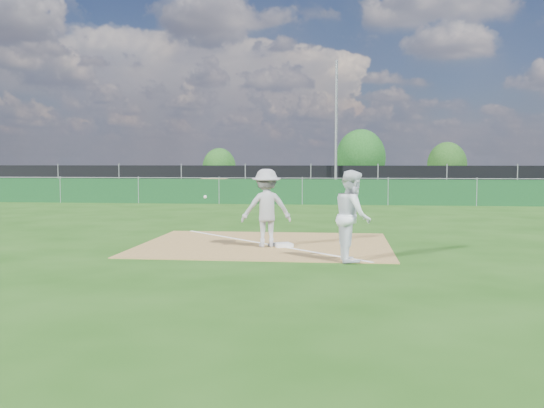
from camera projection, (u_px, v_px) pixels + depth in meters
The scene contains 17 objects.
ground at pixel (294, 214), 23.70m from camera, with size 90.00×90.00×0.00m, color #1A450E.
infield_dirt at pixel (265, 244), 14.78m from camera, with size 6.00×5.00×0.02m, color olive.
foul_line at pixel (265, 244), 14.77m from camera, with size 0.08×7.00×0.01m, color white.
green_fence at pixel (302, 192), 28.61m from camera, with size 44.00×0.05×1.20m, color #103C1A.
dirt_mound at pixel (214, 188), 32.65m from camera, with size 3.38×2.60×1.17m, color olive.
black_fence at pixel (311, 180), 36.52m from camera, with size 46.00×0.04×1.80m, color black.
parking_lot at pixel (314, 191), 41.53m from camera, with size 46.00×9.00×0.01m, color black.
light_pole at pixel (336, 128), 35.83m from camera, with size 0.16×0.16×8.00m, color slate.
first_base at pixel (283, 245), 14.31m from camera, with size 0.40×0.40×0.08m, color white.
play_at_first at pixel (266, 208), 14.25m from camera, with size 2.12×0.97×1.83m.
runner at pixel (352, 216), 12.26m from camera, with size 0.90×0.70×1.86m, color white.
car_left at pixel (233, 181), 42.29m from camera, with size 1.62×4.04×1.38m, color #A4A6AC.
car_mid at pixel (313, 179), 41.59m from camera, with size 1.78×5.09×1.68m, color black.
car_right at pixel (405, 182), 40.40m from camera, with size 1.82×4.48×1.30m, color black.
tree_left at pixel (219, 167), 47.85m from camera, with size 2.62×2.62×3.10m.
tree_mid at pixel (361, 158), 46.61m from camera, with size 3.82×3.82×4.53m.
tree_right at pixel (447, 164), 46.58m from camera, with size 2.99×2.99×3.54m.
Camera 1 is at (1.83, -13.56, 2.02)m, focal length 40.00 mm.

